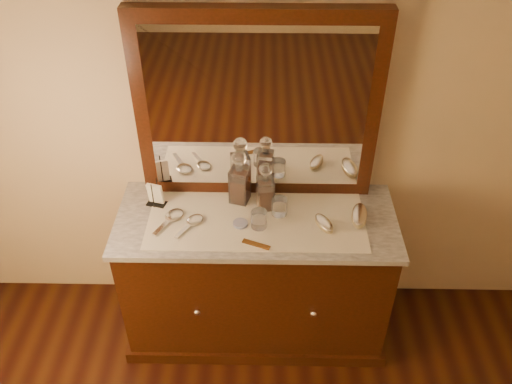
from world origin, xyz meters
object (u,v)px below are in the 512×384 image
at_px(pin_dish, 240,224).
at_px(decanter_left, 240,182).
at_px(dresser_cabinet, 256,277).
at_px(decanter_right, 265,191).
at_px(napkin_rack, 156,195).
at_px(brush_far, 359,216).
at_px(brush_near, 324,224).
at_px(hand_mirror_inner, 193,222).
at_px(comb, 256,244).
at_px(hand_mirror_outer, 172,217).
at_px(mirror_frame, 257,108).

height_order(pin_dish, decanter_left, decanter_left).
bearing_deg(pin_dish, dresser_cabinet, 34.27).
distance_m(decanter_left, decanter_right, 0.15).
relative_size(napkin_rack, brush_far, 0.81).
relative_size(pin_dish, brush_near, 0.48).
xyz_separation_m(brush_far, hand_mirror_inner, (-0.84, -0.05, -0.02)).
relative_size(dresser_cabinet, hand_mirror_inner, 7.06).
distance_m(decanter_right, brush_near, 0.34).
bearing_deg(decanter_left, decanter_right, -23.67).
bearing_deg(napkin_rack, comb, -29.82).
height_order(pin_dish, hand_mirror_outer, hand_mirror_outer).
xyz_separation_m(mirror_frame, hand_mirror_outer, (-0.43, -0.26, -0.49)).
xyz_separation_m(pin_dish, hand_mirror_inner, (-0.24, 0.01, 0.00)).
bearing_deg(napkin_rack, brush_near, -10.79).
height_order(mirror_frame, pin_dish, mirror_frame).
xyz_separation_m(dresser_cabinet, brush_far, (0.52, -0.00, 0.47)).
bearing_deg(mirror_frame, brush_near, -42.06).
relative_size(dresser_cabinet, pin_dish, 18.63).
distance_m(brush_near, hand_mirror_inner, 0.66).
bearing_deg(decanter_right, brush_far, -10.34).
bearing_deg(dresser_cabinet, brush_near, -10.17).
bearing_deg(dresser_cabinet, brush_far, -0.20).
height_order(decanter_left, decanter_right, decanter_left).
bearing_deg(napkin_rack, mirror_frame, 14.93).
bearing_deg(hand_mirror_outer, comb, -23.11).
bearing_deg(decanter_right, mirror_frame, 105.40).
bearing_deg(hand_mirror_outer, pin_dish, -6.32).
relative_size(brush_far, hand_mirror_outer, 0.83).
distance_m(dresser_cabinet, hand_mirror_outer, 0.62).
distance_m(hand_mirror_outer, hand_mirror_inner, 0.11).
bearing_deg(dresser_cabinet, napkin_rack, 168.81).
xyz_separation_m(decanter_right, hand_mirror_outer, (-0.47, -0.10, -0.10)).
relative_size(decanter_right, hand_mirror_outer, 1.24).
xyz_separation_m(pin_dish, brush_near, (0.42, -0.01, 0.01)).
bearing_deg(dresser_cabinet, mirror_frame, 90.00).
height_order(decanter_right, brush_near, decanter_right).
xyz_separation_m(mirror_frame, napkin_rack, (-0.53, -0.14, -0.44)).
distance_m(decanter_left, hand_mirror_inner, 0.32).
xyz_separation_m(mirror_frame, hand_mirror_inner, (-0.32, -0.29, -0.49)).
relative_size(decanter_right, brush_near, 1.78).
bearing_deg(dresser_cabinet, comb, -89.26).
bearing_deg(brush_far, comb, -159.15).
bearing_deg(brush_near, dresser_cabinet, 169.83).
xyz_separation_m(decanter_left, brush_far, (0.61, -0.15, -0.09)).
height_order(comb, brush_near, brush_near).
distance_m(comb, decanter_left, 0.37).
bearing_deg(brush_far, decanter_left, 166.59).
distance_m(napkin_rack, brush_far, 1.06).
bearing_deg(hand_mirror_outer, hand_mirror_inner, -16.46).
height_order(mirror_frame, decanter_right, mirror_frame).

